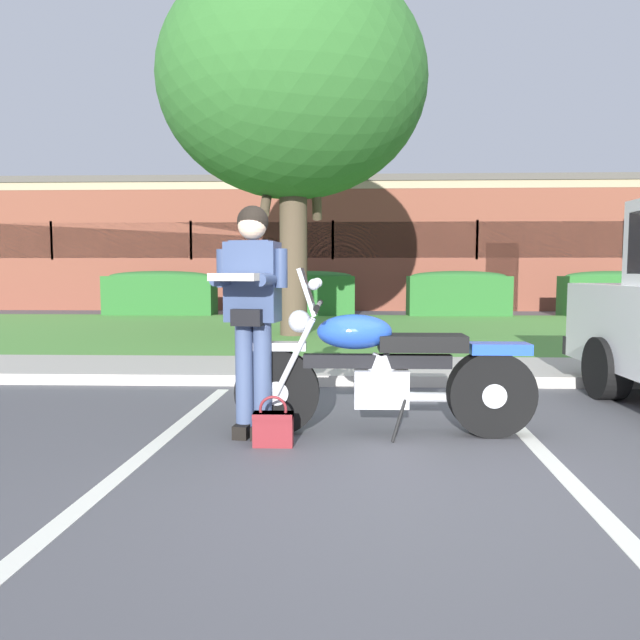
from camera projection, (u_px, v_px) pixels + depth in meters
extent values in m
plane|color=#4C4C51|center=(428.00, 470.00, 3.60)|extent=(140.00, 140.00, 0.00)
cube|color=#ADA89E|center=(391.00, 380.00, 6.26)|extent=(60.00, 0.20, 0.12)
cube|color=#ADA89E|center=(385.00, 369.00, 7.11)|extent=(60.00, 1.50, 0.08)
cube|color=#518E3D|center=(367.00, 331.00, 11.73)|extent=(60.00, 7.78, 0.06)
cube|color=silver|center=(142.00, 456.00, 3.86)|extent=(0.32, 4.40, 0.01)
cube|color=silver|center=(550.00, 461.00, 3.77)|extent=(0.32, 4.40, 0.01)
cylinder|color=black|center=(277.00, 392.00, 4.39)|extent=(0.64, 0.10, 0.64)
cylinder|color=silver|center=(277.00, 392.00, 4.39)|extent=(0.18, 0.12, 0.18)
cylinder|color=black|center=(491.00, 394.00, 4.33)|extent=(0.64, 0.18, 0.64)
cylinder|color=silver|center=(491.00, 394.00, 4.33)|extent=(0.18, 0.20, 0.18)
cube|color=silver|center=(277.00, 346.00, 4.36)|extent=(0.44, 0.14, 0.06)
cube|color=blue|center=(499.00, 348.00, 4.30)|extent=(0.44, 0.20, 0.08)
cylinder|color=silver|center=(294.00, 357.00, 4.28)|extent=(0.31, 0.04, 0.58)
cylinder|color=silver|center=(296.00, 354.00, 4.44)|extent=(0.31, 0.04, 0.58)
sphere|color=silver|center=(300.00, 321.00, 4.34)|extent=(0.17, 0.17, 0.17)
cylinder|color=silver|center=(318.00, 305.00, 4.32)|extent=(0.03, 0.72, 0.03)
cylinder|color=black|center=(316.00, 308.00, 3.96)|extent=(0.04, 0.10, 0.04)
cylinder|color=black|center=(320.00, 303.00, 4.68)|extent=(0.04, 0.10, 0.04)
sphere|color=silver|center=(314.00, 285.00, 4.01)|extent=(0.08, 0.08, 0.08)
sphere|color=silver|center=(317.00, 283.00, 4.61)|extent=(0.08, 0.08, 0.08)
cube|color=#B2BCC6|center=(308.00, 292.00, 4.32)|extent=(0.14, 0.36, 0.35)
cube|color=black|center=(377.00, 361.00, 4.34)|extent=(1.10, 0.10, 0.10)
ellipsoid|color=blue|center=(354.00, 332.00, 4.33)|extent=(0.56, 0.32, 0.26)
cube|color=black|center=(422.00, 343.00, 4.32)|extent=(0.64, 0.28, 0.12)
cube|color=silver|center=(381.00, 388.00, 4.36)|extent=(0.40, 0.24, 0.28)
cylinder|color=silver|center=(376.00, 366.00, 4.34)|extent=(0.17, 0.12, 0.21)
cylinder|color=silver|center=(386.00, 366.00, 4.34)|extent=(0.17, 0.12, 0.21)
cylinder|color=silver|center=(428.00, 397.00, 4.49)|extent=(0.60, 0.08, 0.08)
cylinder|color=silver|center=(454.00, 397.00, 4.48)|extent=(0.60, 0.08, 0.08)
cylinder|color=black|center=(399.00, 421.00, 4.21)|extent=(0.12, 0.12, 0.30)
cube|color=black|center=(262.00, 431.00, 4.31)|extent=(0.15, 0.26, 0.10)
cube|color=black|center=(244.00, 430.00, 4.34)|extent=(0.15, 0.26, 0.10)
cylinder|color=#3D4C70|center=(263.00, 380.00, 4.30)|extent=(0.14, 0.14, 0.86)
cylinder|color=#3D4C70|center=(245.00, 379.00, 4.33)|extent=(0.14, 0.14, 0.86)
cube|color=navy|center=(253.00, 282.00, 4.26)|extent=(0.41, 0.28, 0.58)
cube|color=navy|center=(252.00, 245.00, 4.23)|extent=(0.33, 0.25, 0.06)
sphere|color=beige|center=(252.00, 225.00, 4.22)|extent=(0.21, 0.21, 0.21)
sphere|color=black|center=(253.00, 221.00, 4.23)|extent=(0.23, 0.23, 0.23)
cube|color=black|center=(247.00, 317.00, 4.15)|extent=(0.23, 0.14, 0.12)
cylinder|color=navy|center=(267.00, 280.00, 4.07)|extent=(0.15, 0.35, 0.09)
cylinder|color=navy|center=(224.00, 280.00, 4.13)|extent=(0.15, 0.35, 0.09)
cylinder|color=navy|center=(281.00, 268.00, 4.18)|extent=(0.10, 0.10, 0.28)
cylinder|color=navy|center=(223.00, 268.00, 4.27)|extent=(0.10, 0.10, 0.28)
cube|color=beige|center=(239.00, 277.00, 3.96)|extent=(0.37, 0.37, 0.05)
cube|color=maroon|center=(273.00, 429.00, 4.09)|extent=(0.28, 0.12, 0.24)
cube|color=maroon|center=(273.00, 415.00, 4.08)|extent=(0.28, 0.13, 0.04)
torus|color=maroon|center=(273.00, 410.00, 4.08)|extent=(0.20, 0.02, 0.20)
cylinder|color=black|center=(607.00, 368.00, 5.59)|extent=(0.24, 0.60, 0.60)
cylinder|color=#4C3D2D|center=(293.00, 263.00, 10.64)|extent=(0.50, 0.50, 2.78)
ellipsoid|color=#2D6628|center=(293.00, 84.00, 10.37)|extent=(4.76, 4.76, 4.05)
cylinder|color=#4C3D2D|center=(316.00, 182.00, 10.50)|extent=(0.18, 0.98, 1.32)
cylinder|color=#4C3D2D|center=(267.00, 194.00, 10.55)|extent=(0.18, 1.06, 0.94)
cube|color=#286028|center=(161.00, 296.00, 15.83)|extent=(2.95, 0.90, 1.10)
ellipsoid|color=#286028|center=(160.00, 276.00, 15.78)|extent=(2.80, 0.84, 0.28)
cube|color=#286028|center=(308.00, 297.00, 15.69)|extent=(2.50, 0.90, 1.10)
ellipsoid|color=#286028|center=(308.00, 276.00, 15.64)|extent=(2.37, 0.84, 0.28)
cube|color=#286028|center=(458.00, 297.00, 15.55)|extent=(2.67, 0.90, 1.10)
ellipsoid|color=#286028|center=(458.00, 276.00, 15.50)|extent=(2.53, 0.84, 0.28)
cube|color=#286028|center=(611.00, 297.00, 15.41)|extent=(2.53, 0.90, 1.10)
ellipsoid|color=#286028|center=(612.00, 276.00, 15.36)|extent=(2.40, 0.84, 0.28)
cube|color=brown|center=(334.00, 251.00, 22.54)|extent=(25.96, 9.22, 3.99)
cube|color=#998466|center=(333.00, 185.00, 17.83)|extent=(25.96, 0.10, 0.24)
cube|color=#4C4742|center=(334.00, 197.00, 22.37)|extent=(26.22, 9.31, 0.20)
cube|color=#1E282D|center=(333.00, 240.00, 17.96)|extent=(22.07, 0.06, 1.10)
cube|color=brown|center=(52.00, 240.00, 18.26)|extent=(0.08, 0.04, 1.20)
cube|color=brown|center=(191.00, 240.00, 18.11)|extent=(0.08, 0.04, 1.20)
cube|color=brown|center=(333.00, 240.00, 17.95)|extent=(0.08, 0.04, 1.20)
cube|color=brown|center=(477.00, 240.00, 17.80)|extent=(0.08, 0.04, 1.20)
cube|color=brown|center=(624.00, 239.00, 17.64)|extent=(0.08, 0.04, 1.20)
cube|color=#473323|center=(501.00, 277.00, 17.89)|extent=(1.00, 0.08, 2.10)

